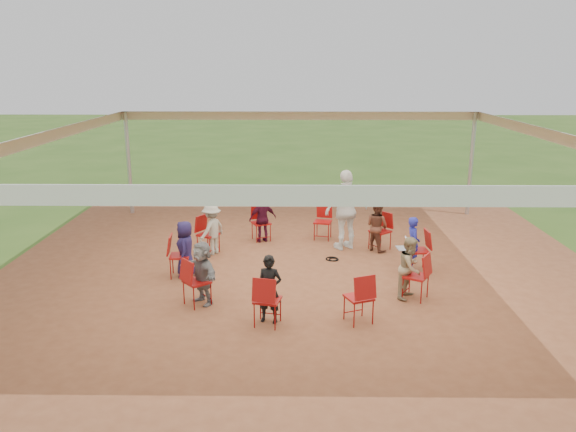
{
  "coord_description": "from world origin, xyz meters",
  "views": [
    {
      "loc": [
        -0.12,
        -11.21,
        4.27
      ],
      "look_at": [
        -0.27,
        0.3,
        1.18
      ],
      "focal_mm": 35.0,
      "sensor_mm": 36.0,
      "label": 1
    }
  ],
  "objects_px": {
    "chair_0": "(418,251)",
    "person_seated_1": "(377,226)",
    "chair_9": "(416,276)",
    "person_seated_7": "(410,268)",
    "person_seated_4": "(185,249)",
    "cable_coil": "(333,259)",
    "person_seated_3": "(212,229)",
    "chair_3": "(261,223)",
    "person_seated_6": "(269,289)",
    "chair_7": "(267,300)",
    "person_seated_2": "(263,219)",
    "standing_person": "(346,210)",
    "chair_2": "(323,222)",
    "chair_8": "(359,298)",
    "laptop": "(406,245)",
    "chair_6": "(197,282)",
    "person_seated_0": "(413,244)",
    "chair_4": "(208,235)",
    "chair_1": "(380,231)",
    "person_seated_5": "(202,273)",
    "chair_5": "(180,256)"
  },
  "relations": [
    {
      "from": "chair_0",
      "to": "person_seated_1",
      "type": "bearing_deg",
      "value": 22.29
    },
    {
      "from": "chair_9",
      "to": "person_seated_7",
      "type": "bearing_deg",
      "value": 90.0
    },
    {
      "from": "chair_9",
      "to": "person_seated_4",
      "type": "distance_m",
      "value": 4.68
    },
    {
      "from": "person_seated_7",
      "to": "cable_coil",
      "type": "relative_size",
      "value": 3.84
    },
    {
      "from": "person_seated_3",
      "to": "chair_3",
      "type": "bearing_deg",
      "value": 166.29
    },
    {
      "from": "person_seated_6",
      "to": "chair_7",
      "type": "bearing_deg",
      "value": -90.0
    },
    {
      "from": "person_seated_7",
      "to": "chair_3",
      "type": "bearing_deg",
      "value": 71.55
    },
    {
      "from": "person_seated_2",
      "to": "person_seated_7",
      "type": "distance_m",
      "value": 4.57
    },
    {
      "from": "person_seated_7",
      "to": "standing_person",
      "type": "height_order",
      "value": "standing_person"
    },
    {
      "from": "chair_2",
      "to": "chair_8",
      "type": "distance_m",
      "value": 4.8
    },
    {
      "from": "standing_person",
      "to": "laptop",
      "type": "bearing_deg",
      "value": 101.09
    },
    {
      "from": "chair_2",
      "to": "person_seated_7",
      "type": "xyz_separation_m",
      "value": [
        1.47,
        -3.7,
        0.15
      ]
    },
    {
      "from": "chair_0",
      "to": "chair_3",
      "type": "xyz_separation_m",
      "value": [
        -3.48,
        2.12,
        0.0
      ]
    },
    {
      "from": "chair_6",
      "to": "chair_7",
      "type": "relative_size",
      "value": 1.0
    },
    {
      "from": "chair_3",
      "to": "person_seated_6",
      "type": "height_order",
      "value": "person_seated_6"
    },
    {
      "from": "chair_3",
      "to": "chair_9",
      "type": "bearing_deg",
      "value": 108.0
    },
    {
      "from": "person_seated_0",
      "to": "person_seated_2",
      "type": "height_order",
      "value": "same"
    },
    {
      "from": "person_seated_1",
      "to": "chair_0",
      "type": "bearing_deg",
      "value": 166.29
    },
    {
      "from": "person_seated_4",
      "to": "person_seated_6",
      "type": "height_order",
      "value": "same"
    },
    {
      "from": "chair_3",
      "to": "chair_4",
      "type": "bearing_deg",
      "value": 18.0
    },
    {
      "from": "person_seated_1",
      "to": "person_seated_7",
      "type": "bearing_deg",
      "value": 144.0
    },
    {
      "from": "person_seated_6",
      "to": "cable_coil",
      "type": "relative_size",
      "value": 3.84
    },
    {
      "from": "chair_2",
      "to": "person_seated_0",
      "type": "height_order",
      "value": "person_seated_0"
    },
    {
      "from": "chair_6",
      "to": "person_seated_1",
      "type": "bearing_deg",
      "value": 90.0
    },
    {
      "from": "chair_1",
      "to": "person_seated_5",
      "type": "height_order",
      "value": "person_seated_5"
    },
    {
      "from": "chair_1",
      "to": "chair_4",
      "type": "relative_size",
      "value": 1.0
    },
    {
      "from": "person_seated_7",
      "to": "laptop",
      "type": "height_order",
      "value": "person_seated_7"
    },
    {
      "from": "chair_1",
      "to": "person_seated_0",
      "type": "distance_m",
      "value": 1.53
    },
    {
      "from": "chair_3",
      "to": "standing_person",
      "type": "height_order",
      "value": "standing_person"
    },
    {
      "from": "chair_4",
      "to": "standing_person",
      "type": "relative_size",
      "value": 0.47
    },
    {
      "from": "chair_6",
      "to": "cable_coil",
      "type": "relative_size",
      "value": 2.9
    },
    {
      "from": "person_seated_2",
      "to": "cable_coil",
      "type": "relative_size",
      "value": 3.84
    },
    {
      "from": "chair_0",
      "to": "chair_7",
      "type": "bearing_deg",
      "value": 126.0
    },
    {
      "from": "chair_7",
      "to": "standing_person",
      "type": "xyz_separation_m",
      "value": [
        1.68,
        4.15,
        0.52
      ]
    },
    {
      "from": "cable_coil",
      "to": "chair_5",
      "type": "bearing_deg",
      "value": -161.75
    },
    {
      "from": "chair_2",
      "to": "chair_6",
      "type": "distance_m",
      "value": 4.8
    },
    {
      "from": "person_seated_1",
      "to": "person_seated_2",
      "type": "relative_size",
      "value": 1.0
    },
    {
      "from": "person_seated_5",
      "to": "person_seated_7",
      "type": "xyz_separation_m",
      "value": [
        3.87,
        0.31,
        0.0
      ]
    },
    {
      "from": "chair_4",
      "to": "chair_0",
      "type": "bearing_deg",
      "value": 108.0
    },
    {
      "from": "person_seated_6",
      "to": "laptop",
      "type": "xyz_separation_m",
      "value": [
        2.79,
        2.52,
        -0.03
      ]
    },
    {
      "from": "chair_1",
      "to": "person_seated_6",
      "type": "bearing_deg",
      "value": 107.55
    },
    {
      "from": "chair_1",
      "to": "cable_coil",
      "type": "height_order",
      "value": "chair_1"
    },
    {
      "from": "chair_8",
      "to": "person_seated_2",
      "type": "height_order",
      "value": "person_seated_2"
    },
    {
      "from": "chair_7",
      "to": "chair_4",
      "type": "bearing_deg",
      "value": 126.0
    },
    {
      "from": "chair_0",
      "to": "person_seated_3",
      "type": "distance_m",
      "value": 4.68
    },
    {
      "from": "person_seated_7",
      "to": "cable_coil",
      "type": "xyz_separation_m",
      "value": [
        -1.31,
        2.12,
        -0.58
      ]
    },
    {
      "from": "chair_0",
      "to": "chair_8",
      "type": "relative_size",
      "value": 1.0
    },
    {
      "from": "chair_9",
      "to": "chair_6",
      "type": "bearing_deg",
      "value": 126.0
    },
    {
      "from": "chair_0",
      "to": "laptop",
      "type": "distance_m",
      "value": 0.3
    },
    {
      "from": "chair_4",
      "to": "person_seated_5",
      "type": "xyz_separation_m",
      "value": [
        0.33,
        -2.88,
        0.15
      ]
    }
  ]
}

